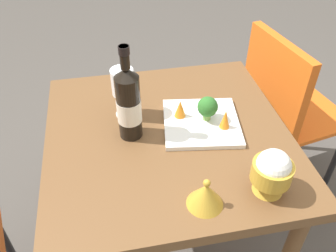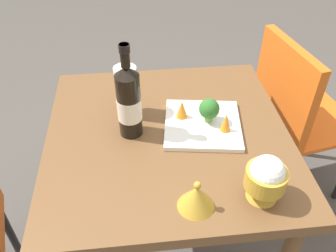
% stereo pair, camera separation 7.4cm
% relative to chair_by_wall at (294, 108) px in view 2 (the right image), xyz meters
% --- Properties ---
extents(ground_plane, '(8.00, 8.00, 0.00)m').
position_rel_chair_by_wall_xyz_m(ground_plane, '(-0.61, -0.33, -0.53)').
color(ground_plane, '#4C4742').
extents(dining_table, '(0.79, 0.79, 0.73)m').
position_rel_chair_by_wall_xyz_m(dining_table, '(-0.61, -0.33, 0.10)').
color(dining_table, brown).
rests_on(dining_table, ground_plane).
extents(chair_by_wall, '(0.47, 0.47, 0.85)m').
position_rel_chair_by_wall_xyz_m(chair_by_wall, '(0.00, 0.00, 0.00)').
color(chair_by_wall, orange).
rests_on(chair_by_wall, ground_plane).
extents(wine_bottle, '(0.08, 0.08, 0.32)m').
position_rel_chair_by_wall_xyz_m(wine_bottle, '(-0.73, -0.32, 0.33)').
color(wine_bottle, black).
rests_on(wine_bottle, dining_table).
extents(wine_glass, '(0.08, 0.08, 0.18)m').
position_rel_chair_by_wall_xyz_m(wine_glass, '(-0.73, -0.21, 0.33)').
color(wine_glass, white).
rests_on(wine_glass, dining_table).
extents(rice_bowl, '(0.11, 0.11, 0.14)m').
position_rel_chair_by_wall_xyz_m(rice_bowl, '(-0.38, -0.62, 0.27)').
color(rice_bowl, gold).
rests_on(rice_bowl, dining_table).
extents(rice_bowl_lid, '(0.10, 0.10, 0.09)m').
position_rel_chair_by_wall_xyz_m(rice_bowl_lid, '(-0.57, -0.63, 0.24)').
color(rice_bowl_lid, gold).
rests_on(rice_bowl_lid, dining_table).
extents(serving_plate, '(0.28, 0.28, 0.02)m').
position_rel_chair_by_wall_xyz_m(serving_plate, '(-0.49, -0.31, 0.21)').
color(serving_plate, white).
rests_on(serving_plate, dining_table).
extents(broccoli_floret, '(0.07, 0.07, 0.09)m').
position_rel_chair_by_wall_xyz_m(broccoli_floret, '(-0.47, -0.31, 0.27)').
color(broccoli_floret, '#729E4C').
rests_on(broccoli_floret, serving_plate).
extents(carrot_garnish_left, '(0.04, 0.04, 0.06)m').
position_rel_chair_by_wall_xyz_m(carrot_garnish_left, '(-0.55, -0.27, 0.25)').
color(carrot_garnish_left, orange).
rests_on(carrot_garnish_left, serving_plate).
extents(carrot_garnish_right, '(0.03, 0.03, 0.07)m').
position_rel_chair_by_wall_xyz_m(carrot_garnish_right, '(-0.42, -0.36, 0.25)').
color(carrot_garnish_right, orange).
rests_on(carrot_garnish_right, serving_plate).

